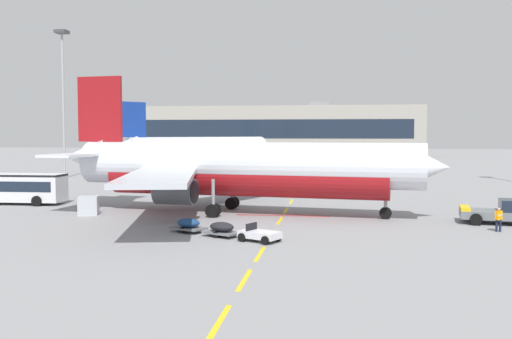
{
  "coord_description": "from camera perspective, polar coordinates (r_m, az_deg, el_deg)",
  "views": [
    {
      "loc": [
        22.04,
        -24.81,
        6.93
      ],
      "look_at": [
        14.46,
        31.21,
        3.3
      ],
      "focal_mm": 39.18,
      "sensor_mm": 36.0,
      "label": 1
    }
  ],
  "objects": [
    {
      "name": "uld_cargo_container",
      "position": [
        49.82,
        -16.73,
        -3.55
      ],
      "size": [
        1.96,
        1.94,
        1.6
      ],
      "color": "#B7BCC6",
      "rests_on": "ground"
    },
    {
      "name": "apron_shuttle_bus",
      "position": [
        60.47,
        -24.3,
        -1.57
      ],
      "size": [
        12.06,
        3.16,
        3.0
      ],
      "color": "silver",
      "rests_on": "ground"
    },
    {
      "name": "apron_light_mast_near",
      "position": [
        92.96,
        -19.11,
        8.09
      ],
      "size": [
        1.8,
        1.8,
        22.96
      ],
      "color": "slate",
      "rests_on": "ground"
    },
    {
      "name": "ground",
      "position": [
        67.61,
        23.09,
        -2.51
      ],
      "size": [
        400.0,
        400.0,
        0.0
      ],
      "primitive_type": "plane",
      "color": "gray"
    },
    {
      "name": "airliner_mid_left",
      "position": [
        107.13,
        -5.89,
        2.1
      ],
      "size": [
        28.72,
        31.14,
        12.46
      ],
      "color": "silver",
      "rests_on": "ground"
    },
    {
      "name": "airliner_foreground",
      "position": [
        48.39,
        -1.79,
        0.14
      ],
      "size": [
        34.8,
        34.32,
        12.2
      ],
      "color": "silver",
      "rests_on": "ground"
    },
    {
      "name": "ground_crew_worker",
      "position": [
        43.15,
        23.53,
        -4.56
      ],
      "size": [
        0.62,
        0.48,
        1.72
      ],
      "color": "#191E38",
      "rests_on": "ground"
    },
    {
      "name": "pushback_tug",
      "position": [
        47.09,
        24.05,
        -4.0
      ],
      "size": [
        6.37,
        3.92,
        2.08
      ],
      "color": "slate",
      "rests_on": "ground"
    },
    {
      "name": "baggage_train",
      "position": [
        37.89,
        -3.47,
        -6.07
      ],
      "size": [
        8.32,
        5.24,
        1.14
      ],
      "color": "silver",
      "rests_on": "ground"
    },
    {
      "name": "terminal_satellite",
      "position": [
        175.46,
        2.16,
        3.89
      ],
      "size": [
        87.26,
        23.91,
        16.82
      ],
      "color": "#9E998E",
      "rests_on": "ground"
    },
    {
      "name": "apron_paint_markings",
      "position": [
        61.93,
        3.92,
        -2.76
      ],
      "size": [
        8.0,
        96.23,
        0.01
      ],
      "color": "yellow",
      "rests_on": "ground"
    }
  ]
}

